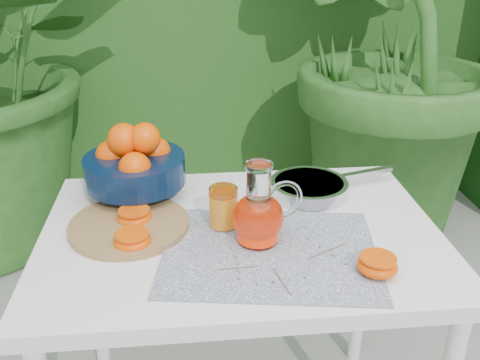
{
  "coord_description": "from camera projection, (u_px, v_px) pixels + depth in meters",
  "views": [
    {
      "loc": [
        -0.01,
        -1.21,
        1.44
      ],
      "look_at": [
        0.11,
        -0.03,
        0.88
      ],
      "focal_mm": 40.0,
      "sensor_mm": 36.0,
      "label": 1
    }
  ],
  "objects": [
    {
      "name": "potted_plant_right",
      "position": [
        377.0,
        37.0,
        2.35
      ],
      "size": [
        2.84,
        2.84,
        2.01
      ],
      "primitive_type": "imported",
      "rotation": [
        0.0,
        0.0,
        2.39
      ],
      "color": "#27521C",
      "rests_on": "ground"
    },
    {
      "name": "white_table",
      "position": [
        241.0,
        257.0,
        1.38
      ],
      "size": [
        1.0,
        0.7,
        0.75
      ],
      "color": "white",
      "rests_on": "ground"
    },
    {
      "name": "fruit_bowl",
      "position": [
        135.0,
        163.0,
        1.48
      ],
      "size": [
        0.31,
        0.31,
        0.22
      ],
      "color": "black",
      "rests_on": "white_table"
    },
    {
      "name": "juice_pitcher",
      "position": [
        259.0,
        215.0,
        1.27
      ],
      "size": [
        0.19,
        0.15,
        0.2
      ],
      "color": "white",
      "rests_on": "white_table"
    },
    {
      "name": "juice_tumbler",
      "position": [
        223.0,
        208.0,
        1.34
      ],
      "size": [
        0.09,
        0.09,
        0.11
      ],
      "color": "white",
      "rests_on": "white_table"
    },
    {
      "name": "cutting_board",
      "position": [
        129.0,
        225.0,
        1.35
      ],
      "size": [
        0.34,
        0.34,
        0.02
      ],
      "primitive_type": "cylinder",
      "rotation": [
        0.0,
        0.0,
        0.13
      ],
      "color": "olive",
      "rests_on": "white_table"
    },
    {
      "name": "saute_pan",
      "position": [
        310.0,
        187.0,
        1.52
      ],
      "size": [
        0.41,
        0.28,
        0.04
      ],
      "color": "#B7B8BC",
      "rests_on": "white_table"
    },
    {
      "name": "thyme_sprigs",
      "position": [
        284.0,
        265.0,
        1.2
      ],
      "size": [
        0.31,
        0.21,
        0.01
      ],
      "color": "brown",
      "rests_on": "white_table"
    },
    {
      "name": "orange_halves",
      "position": [
        209.0,
        240.0,
        1.27
      ],
      "size": [
        0.65,
        0.37,
        0.04
      ],
      "color": "#FF4A02",
      "rests_on": "white_table"
    },
    {
      "name": "placemat",
      "position": [
        270.0,
        252.0,
        1.25
      ],
      "size": [
        0.55,
        0.46,
        0.0
      ],
      "primitive_type": "cube",
      "rotation": [
        0.0,
        0.0,
        -0.15
      ],
      "color": "#0D1A4B",
      "rests_on": "white_table"
    }
  ]
}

